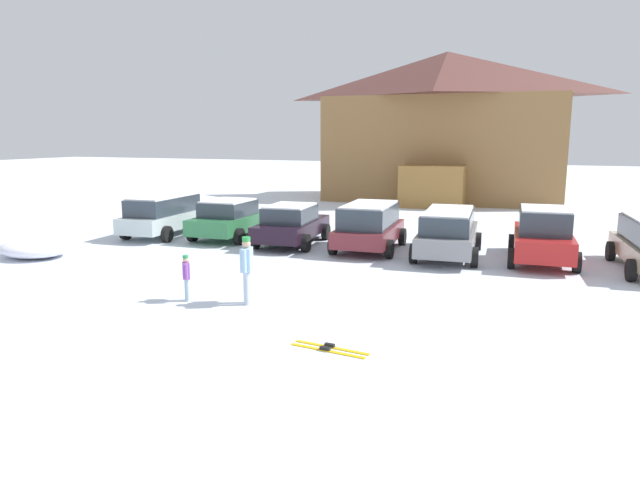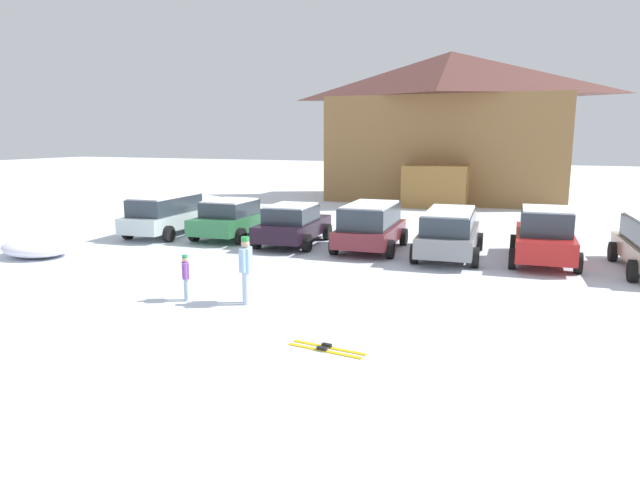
# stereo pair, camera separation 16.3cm
# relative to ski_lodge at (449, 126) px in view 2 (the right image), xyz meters

# --- Properties ---
(ground) EXTENTS (160.00, 160.00, 0.00)m
(ground) POSITION_rel_ski_lodge_xyz_m (-0.46, -29.66, -4.67)
(ground) COLOR silver
(ski_lodge) EXTENTS (15.07, 9.75, 9.22)m
(ski_lodge) POSITION_rel_ski_lodge_xyz_m (0.00, 0.00, 0.00)
(ski_lodge) COLOR olive
(ski_lodge) RESTS_ON ground
(parked_silver_wagon) EXTENTS (2.32, 4.55, 1.66)m
(parked_silver_wagon) POSITION_rel_ski_lodge_xyz_m (-8.31, -17.89, -3.78)
(parked_silver_wagon) COLOR silver
(parked_silver_wagon) RESTS_ON ground
(parked_green_coupe) EXTENTS (2.36, 4.16, 1.56)m
(parked_green_coupe) POSITION_rel_ski_lodge_xyz_m (-5.49, -17.41, -3.88)
(parked_green_coupe) COLOR #2D7443
(parked_green_coupe) RESTS_ON ground
(parked_black_sedan) EXTENTS (2.43, 4.24, 1.53)m
(parked_black_sedan) POSITION_rel_ski_lodge_xyz_m (-2.62, -17.77, -3.89)
(parked_black_sedan) COLOR black
(parked_black_sedan) RESTS_ON ground
(parked_maroon_van) EXTENTS (2.40, 4.14, 1.68)m
(parked_maroon_van) POSITION_rel_ski_lodge_xyz_m (0.42, -17.68, -3.77)
(parked_maroon_van) COLOR maroon
(parked_maroon_van) RESTS_ON ground
(parked_grey_wagon) EXTENTS (2.39, 4.77, 1.61)m
(parked_grey_wagon) POSITION_rel_ski_lodge_xyz_m (3.24, -17.80, -3.80)
(parked_grey_wagon) COLOR gray
(parked_grey_wagon) RESTS_ON ground
(parked_red_sedan) EXTENTS (2.28, 4.38, 1.80)m
(parked_red_sedan) POSITION_rel_ski_lodge_xyz_m (6.25, -17.53, -3.78)
(parked_red_sedan) COLOR #B21E1D
(parked_red_sedan) RESTS_ON ground
(skier_child_in_purple_jacket) EXTENTS (0.30, 0.36, 1.16)m
(skier_child_in_purple_jacket) POSITION_rel_ski_lodge_xyz_m (-1.92, -25.59, -4.02)
(skier_child_in_purple_jacket) COLOR #94B2C2
(skier_child_in_purple_jacket) RESTS_ON ground
(skier_adult_in_blue_parka) EXTENTS (0.34, 0.60, 1.67)m
(skier_adult_in_blue_parka) POSITION_rel_ski_lodge_xyz_m (-0.38, -25.26, -3.73)
(skier_adult_in_blue_parka) COLOR #A8B3C8
(skier_adult_in_blue_parka) RESTS_ON ground
(pair_of_skis) EXTENTS (1.61, 0.46, 0.08)m
(pair_of_skis) POSITION_rel_ski_lodge_xyz_m (2.56, -27.37, -4.65)
(pair_of_skis) COLOR #E7B511
(pair_of_skis) RESTS_ON ground
(plowed_snow_pile) EXTENTS (2.48, 1.99, 0.64)m
(plowed_snow_pile) POSITION_rel_ski_lodge_xyz_m (-9.77, -23.09, -4.35)
(plowed_snow_pile) COLOR white
(plowed_snow_pile) RESTS_ON ground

